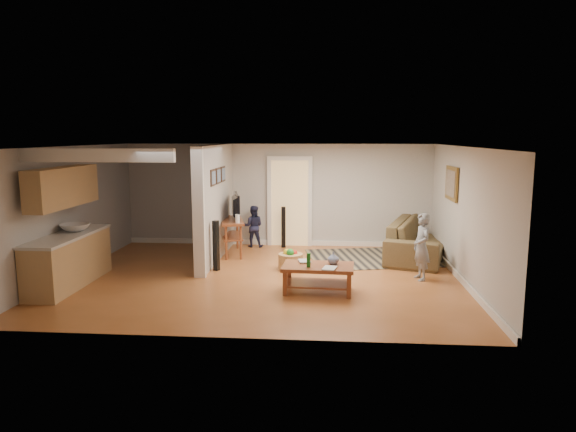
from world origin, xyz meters
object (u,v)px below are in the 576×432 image
object	(u,v)px
speaker_right	(283,227)
child	(420,280)
tv_console	(232,223)
toddler	(254,247)
sofa	(419,256)
toy_basket	(290,261)
coffee_table	(319,271)
speaker_left	(216,246)

from	to	relation	value
speaker_right	child	xyz separation A→B (m)	(2.84, -2.63, -0.50)
tv_console	speaker_right	world-z (taller)	tv_console
child	toddler	bearing A→B (deg)	-139.95
speaker_right	toddler	size ratio (longest dim) A/B	0.98
tv_console	child	size ratio (longest dim) A/B	1.07
sofa	speaker_right	size ratio (longest dim) A/B	2.85
toy_basket	coffee_table	bearing A→B (deg)	-67.60
sofa	child	bearing A→B (deg)	-171.53
speaker_right	child	bearing A→B (deg)	-52.15
coffee_table	speaker_right	bearing A→B (deg)	104.76
coffee_table	speaker_left	bearing A→B (deg)	148.57
sofa	speaker_right	distance (m)	3.25
tv_console	speaker_right	xyz separation A→B (m)	(1.10, 0.81, -0.23)
coffee_table	toy_basket	xyz separation A→B (m)	(-0.61, 1.47, -0.19)
sofa	toy_basket	bearing A→B (deg)	133.21
speaker_right	toddler	world-z (taller)	speaker_right
speaker_left	toy_basket	size ratio (longest dim) A/B	2.06
sofa	toddler	distance (m)	3.94
speaker_left	toddler	world-z (taller)	speaker_left
tv_console	toy_basket	size ratio (longest dim) A/B	2.73
sofa	speaker_right	world-z (taller)	speaker_right
sofa	toy_basket	xyz separation A→B (m)	(-2.81, -1.36, 0.18)
speaker_left	speaker_right	world-z (taller)	speaker_left
child	toddler	distance (m)	4.43
sofa	tv_console	distance (m)	4.30
sofa	speaker_left	distance (m)	4.60
speaker_right	toddler	distance (m)	0.89
toddler	coffee_table	bearing A→B (deg)	114.34
coffee_table	speaker_right	size ratio (longest dim) A/B	1.26
toy_basket	child	distance (m)	2.58
tv_console	speaker_left	distance (m)	1.47
speaker_left	tv_console	bearing A→B (deg)	109.09
toy_basket	sofa	bearing A→B (deg)	25.86
toy_basket	child	bearing A→B (deg)	-12.53
speaker_left	toy_basket	xyz separation A→B (m)	(1.49, 0.19, -0.33)
coffee_table	speaker_right	distance (m)	3.66
sofa	toy_basket	distance (m)	3.13
child	toddler	size ratio (longest dim) A/B	1.25
coffee_table	toddler	world-z (taller)	coffee_table
tv_console	toy_basket	world-z (taller)	tv_console
speaker_right	child	world-z (taller)	speaker_right
coffee_table	tv_console	size ratio (longest dim) A/B	0.93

